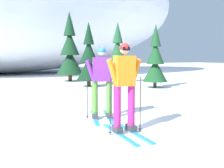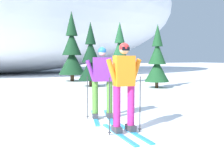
# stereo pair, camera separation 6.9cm
# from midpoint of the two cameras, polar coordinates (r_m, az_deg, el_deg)

# --- Properties ---
(ground_plane) EXTENTS (120.00, 120.00, 0.00)m
(ground_plane) POSITION_cam_midpoint_polar(r_m,az_deg,el_deg) (5.77, -2.48, -9.93)
(ground_plane) COLOR white
(skier_purple_jacket) EXTENTS (0.96, 1.79, 1.81)m
(skier_purple_jacket) POSITION_cam_midpoint_polar(r_m,az_deg,el_deg) (6.74, -2.44, 0.66)
(skier_purple_jacket) COLOR #2893CC
(skier_purple_jacket) RESTS_ON ground
(skier_orange_jacket) EXTENTS (0.78, 1.65, 1.84)m
(skier_orange_jacket) POSITION_cam_midpoint_polar(r_m,az_deg,el_deg) (5.46, 2.31, -0.45)
(skier_orange_jacket) COLOR #2893CC
(skier_orange_jacket) RESTS_ON ground
(pine_tree_center_left) EXTENTS (1.32, 1.32, 3.43)m
(pine_tree_center_left) POSITION_cam_midpoint_polar(r_m,az_deg,el_deg) (14.41, -5.07, 5.15)
(pine_tree_center_left) COLOR #47301E
(pine_tree_center_left) RESTS_ON ground
(pine_tree_center_right) EXTENTS (1.75, 1.75, 4.52)m
(pine_tree_center_right) POSITION_cam_midpoint_polar(r_m,az_deg,el_deg) (17.80, -9.05, 6.67)
(pine_tree_center_right) COLOR #47301E
(pine_tree_center_right) RESTS_ON ground
(pine_tree_right) EXTENTS (1.44, 1.44, 3.72)m
(pine_tree_right) POSITION_cam_midpoint_polar(r_m,az_deg,el_deg) (16.56, 1.08, 5.65)
(pine_tree_right) COLOR #47301E
(pine_tree_right) RESTS_ON ground
(pine_tree_far_right) EXTENTS (1.25, 1.25, 3.23)m
(pine_tree_far_right) POSITION_cam_midpoint_polar(r_m,az_deg,el_deg) (13.88, 9.02, 4.75)
(pine_tree_far_right) COLOR #47301E
(pine_tree_far_right) RESTS_ON ground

